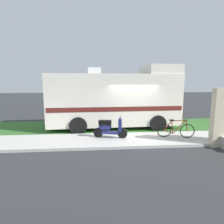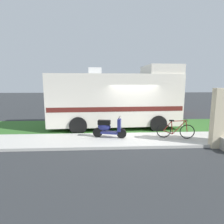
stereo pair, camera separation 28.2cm
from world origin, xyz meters
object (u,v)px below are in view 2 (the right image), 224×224
object	(u,v)px
pickup_truck_near	(155,102)
scooter	(108,128)
pickup_truck_far	(137,100)
motorhome_rv	(116,99)
bicycle	(175,130)

from	to	relation	value
pickup_truck_near	scooter	bearing A→B (deg)	-120.23
pickup_truck_far	pickup_truck_near	bearing A→B (deg)	-70.70
motorhome_rv	pickup_truck_far	size ratio (longest dim) A/B	1.28
motorhome_rv	pickup_truck_near	world-z (taller)	motorhome_rv
scooter	bicycle	world-z (taller)	scooter
bicycle	pickup_truck_far	distance (m)	10.29
motorhome_rv	scooter	distance (m)	2.62
motorhome_rv	pickup_truck_far	distance (m)	8.23
scooter	pickup_truck_far	bearing A→B (deg)	71.95
pickup_truck_near	pickup_truck_far	bearing A→B (deg)	109.30
scooter	pickup_truck_near	world-z (taller)	pickup_truck_near
bicycle	pickup_truck_near	size ratio (longest dim) A/B	0.30
motorhome_rv	pickup_truck_far	world-z (taller)	motorhome_rv
pickup_truck_near	pickup_truck_far	world-z (taller)	pickup_truck_near
bicycle	pickup_truck_near	world-z (taller)	pickup_truck_near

